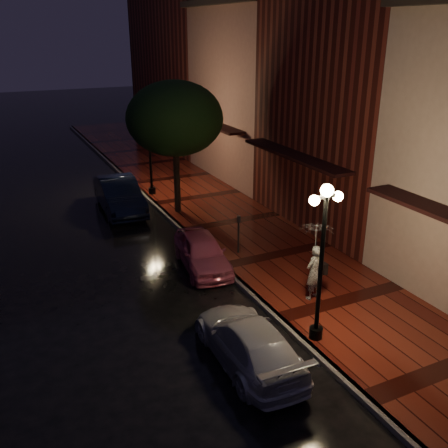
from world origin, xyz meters
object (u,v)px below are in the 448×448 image
pink_car (202,252)px  silver_car (248,342)px  streetlamp_far (150,146)px  navy_car (119,195)px  streetlamp_near (322,255)px  parking_meter (239,231)px  woman_with_umbrella (316,250)px  street_tree (175,121)px

pink_car → silver_car: bearing=-93.5°
streetlamp_far → navy_car: bearing=-145.0°
streetlamp_near → parking_meter: streetlamp_near is taller
pink_car → silver_car: 5.54m
pink_car → woman_with_umbrella: 4.39m
streetlamp_near → silver_car: size_ratio=1.05×
woman_with_umbrella → parking_meter: woman_with_umbrella is taller
street_tree → silver_car: street_tree is taller
streetlamp_far → parking_meter: bearing=-85.5°
streetlamp_near → streetlamp_far: bearing=90.0°
navy_car → parking_meter: size_ratio=3.25×
streetlamp_far → navy_car: size_ratio=0.92×
silver_car → pink_car: bearing=-99.3°
pink_car → woman_with_umbrella: woman_with_umbrella is taller
street_tree → woman_with_umbrella: 9.57m
pink_car → silver_car: size_ratio=0.88×
parking_meter → pink_car: bearing=-147.9°
streetlamp_far → pink_car: bearing=-96.3°
street_tree → streetlamp_far: bearing=94.9°
pink_car → street_tree: bearing=85.6°
silver_car → woman_with_umbrella: bearing=-149.1°
streetlamp_near → navy_car: bearing=99.1°
streetlamp_near → navy_car: (-2.02, 12.59, -1.83)m
pink_car → parking_meter: size_ratio=2.51×
streetlamp_far → woman_with_umbrella: size_ratio=1.76×
streetlamp_near → parking_meter: (0.65, 5.78, -1.58)m
woman_with_umbrella → silver_car: bearing=13.2°
streetlamp_far → pink_car: streetlamp_far is taller
navy_car → streetlamp_far: bearing=37.7°
streetlamp_far → street_tree: (0.26, -3.01, 1.64)m
street_tree → navy_car: (-2.28, 1.60, -3.47)m
pink_car → woman_with_umbrella: size_ratio=1.48×
parking_meter → navy_car: bearing=132.1°
navy_car → woman_with_umbrella: bearing=-70.9°
streetlamp_near → woman_with_umbrella: (1.16, 1.79, -0.83)m
pink_car → navy_car: size_ratio=0.77×
streetlamp_near → silver_car: streetlamp_near is taller
woman_with_umbrella → parking_meter: (-0.51, 3.99, -0.75)m
street_tree → pink_car: bearing=-102.3°
street_tree → woman_with_umbrella: size_ratio=2.36×
navy_car → pink_car: bearing=-78.8°
pink_car → navy_car: 7.21m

